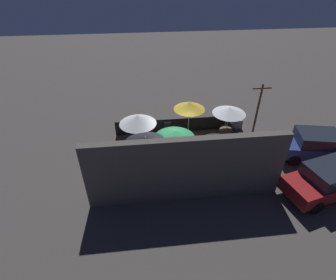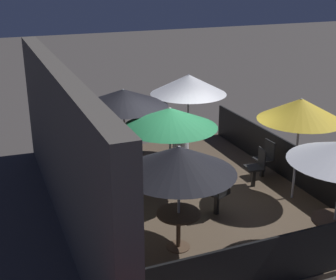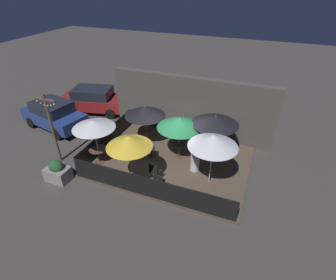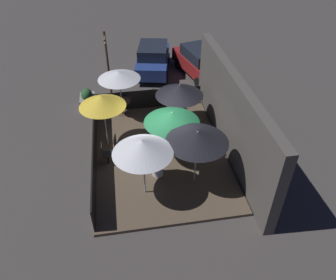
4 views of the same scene
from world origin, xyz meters
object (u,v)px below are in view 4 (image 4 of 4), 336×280
at_px(dining_table_1, 172,144).
at_px(patron_0, 158,163).
at_px(parked_car_1, 201,62).
at_px(patio_umbrella_2, 179,90).
at_px(patio_umbrella_0, 119,75).
at_px(dining_table_0, 122,103).
at_px(patio_umbrella_4, 197,137).
at_px(patio_chair_1, 118,145).
at_px(patio_umbrella_5, 102,101).
at_px(dining_table_2, 179,114).
at_px(light_post, 107,62).
at_px(patio_umbrella_3, 142,147).
at_px(patio_chair_0, 106,153).
at_px(planter_box, 88,100).
at_px(patio_chair_2, 153,128).
at_px(patio_umbrella_1, 172,117).
at_px(parked_car_0, 153,58).

relative_size(dining_table_1, patron_0, 0.59).
bearing_deg(parked_car_1, patio_umbrella_2, -38.44).
distance_m(patio_umbrella_0, dining_table_0, 1.45).
xyz_separation_m(patio_umbrella_4, patio_chair_1, (-1.84, -2.68, -1.48)).
height_order(patio_umbrella_5, dining_table_2, patio_umbrella_5).
distance_m(patio_umbrella_0, light_post, 1.99).
height_order(patio_umbrella_3, dining_table_1, patio_umbrella_3).
bearing_deg(dining_table_2, patio_chair_0, -56.94).
xyz_separation_m(patio_umbrella_3, patio_umbrella_5, (-3.01, -1.25, 0.00)).
xyz_separation_m(patio_umbrella_0, patio_umbrella_4, (4.84, 2.38, -0.02)).
bearing_deg(dining_table_0, patio_umbrella_3, 5.66).
distance_m(patio_umbrella_0, dining_table_2, 3.13).
bearing_deg(dining_table_1, planter_box, -142.16).
relative_size(patio_chair_2, parked_car_1, 0.21).
relative_size(dining_table_1, patio_chair_0, 0.84).
bearing_deg(patio_umbrella_1, parked_car_0, 178.07).
bearing_deg(patio_umbrella_4, patio_umbrella_3, -79.81).
relative_size(patio_umbrella_2, patio_chair_2, 2.14).
height_order(patio_umbrella_2, patio_umbrella_3, patio_umbrella_3).
relative_size(patio_umbrella_0, planter_box, 2.16).
xyz_separation_m(light_post, parked_car_0, (-2.45, 2.52, -1.10)).
distance_m(patio_umbrella_3, parked_car_0, 9.76).
bearing_deg(light_post, patio_umbrella_5, -3.60).
bearing_deg(patio_umbrella_1, patio_umbrella_0, -152.14).
relative_size(patio_umbrella_3, patio_umbrella_5, 1.01).
bearing_deg(patio_umbrella_2, parked_car_1, 155.45).
bearing_deg(patio_chair_1, patio_umbrella_1, -0.00).
relative_size(patio_umbrella_2, patio_chair_1, 2.18).
relative_size(patio_umbrella_2, parked_car_0, 0.50).
bearing_deg(patron_0, patio_chair_0, -32.73).
height_order(patio_chair_2, planter_box, patio_chair_2).
height_order(patio_umbrella_3, patio_chair_0, patio_umbrella_3).
height_order(dining_table_1, parked_car_1, parked_car_1).
bearing_deg(patio_umbrella_4, patio_chair_1, -124.51).
distance_m(patio_umbrella_3, patio_umbrella_5, 3.26).
height_order(patio_umbrella_1, patio_umbrella_5, patio_umbrella_5).
distance_m(patio_umbrella_4, light_post, 7.34).
distance_m(patio_umbrella_1, patio_chair_2, 1.94).
bearing_deg(patio_umbrella_0, patio_chair_2, 29.84).
distance_m(patio_umbrella_0, patio_chair_0, 3.82).
relative_size(dining_table_1, planter_box, 0.76).
height_order(patio_chair_1, parked_car_1, parked_car_1).
distance_m(patio_umbrella_3, patio_umbrella_4, 1.90).
distance_m(patio_umbrella_4, dining_table_1, 2.12).
bearing_deg(patron_0, patio_umbrella_3, 49.37).
distance_m(dining_table_0, parked_car_0, 4.83).
bearing_deg(dining_table_2, parked_car_1, 155.45).
bearing_deg(patio_chair_1, planter_box, 118.31).
bearing_deg(patio_chair_0, planter_box, 99.51).
bearing_deg(parked_car_1, planter_box, -82.51).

